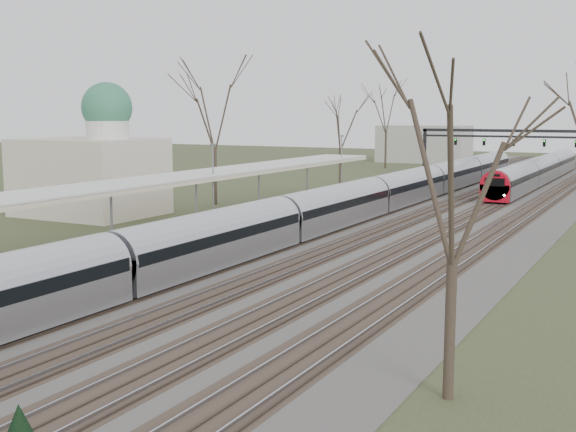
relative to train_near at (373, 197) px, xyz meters
The scene contains 9 objects.
track_bed 7.33m from the train_near, 67.40° to the left, with size 24.00×160.00×0.22m.
platform 12.72m from the train_near, 121.10° to the right, with size 3.50×69.00×1.00m, color #9E9B93.
canopy 16.89m from the train_near, 113.08° to the right, with size 4.10×50.00×3.11m.
dome_building 21.94m from the train_near, 151.67° to the right, with size 10.00×8.00×10.30m.
signal_gantry 36.89m from the train_near, 85.64° to the left, with size 21.00×0.59×6.08m.
tree_west_far 15.91m from the train_near, behind, with size 5.50×5.50×11.33m.
tree_east_near 37.13m from the train_near, 65.08° to the right, with size 4.50×4.50×9.27m.
train_near is the anchor object (origin of this frame).
train_far 33.97m from the train_near, 78.11° to the left, with size 2.62×45.21×3.05m.
Camera 1 is at (18.17, -4.05, 7.94)m, focal length 45.00 mm.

